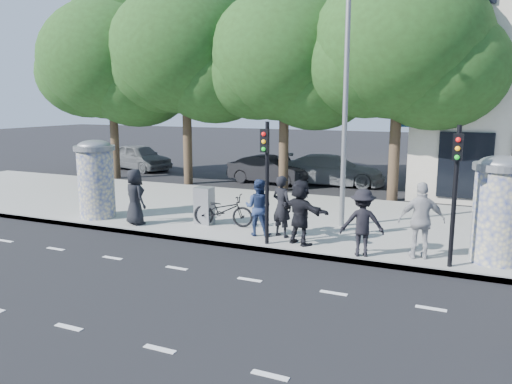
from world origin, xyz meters
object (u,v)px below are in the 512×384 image
at_px(ped_f, 300,212).
at_px(street_lamp, 346,77).
at_px(ped_d, 362,223).
at_px(ad_column_left, 96,177).
at_px(ped_c, 258,207).
at_px(cabinet_left, 204,206).
at_px(traffic_pole_near, 266,170).
at_px(bicycle, 223,210).
at_px(ad_column_right, 499,207).
at_px(ped_b, 282,206).
at_px(car_left, 139,157).
at_px(cabinet_right, 486,237).
at_px(car_right, 332,170).
at_px(car_mid, 269,170).
at_px(ped_a, 135,197).
at_px(traffic_pole_far, 455,182).
at_px(ped_e, 421,221).

bearing_deg(ped_f, street_lamp, -78.90).
bearing_deg(ped_d, ad_column_left, -21.28).
height_order(ped_c, ped_f, ped_f).
relative_size(ad_column_left, street_lamp, 0.33).
distance_m(ped_c, ped_f, 1.50).
relative_size(ped_d, cabinet_left, 1.45).
xyz_separation_m(traffic_pole_near, cabinet_left, (-2.75, 1.35, -1.48)).
distance_m(ad_column_left, bicycle, 4.68).
xyz_separation_m(ad_column_right, bicycle, (-7.85, 0.42, -0.87)).
relative_size(ped_b, car_left, 0.40).
relative_size(cabinet_right, car_right, 0.25).
xyz_separation_m(ped_b, car_mid, (-4.36, 9.56, -0.37)).
bearing_deg(traffic_pole_near, bicycle, 147.14).
xyz_separation_m(traffic_pole_near, street_lamp, (1.40, 2.84, 2.56)).
bearing_deg(car_right, ped_d, -165.80).
distance_m(ad_column_right, ped_f, 4.99).
height_order(ped_a, ped_c, ped_a).
relative_size(ped_f, cabinet_left, 1.52).
relative_size(ped_c, cabinet_right, 1.33).
height_order(ped_f, cabinet_left, ped_f).
distance_m(ped_b, cabinet_left, 2.91).
bearing_deg(bicycle, traffic_pole_far, -112.00).
distance_m(ad_column_right, traffic_pole_near, 5.91).
distance_m(traffic_pole_near, traffic_pole_far, 4.80).
bearing_deg(car_right, ped_a, 157.47).
bearing_deg(ad_column_right, cabinet_right, -160.97).
relative_size(ped_b, ped_d, 1.04).
bearing_deg(ped_a, car_mid, -68.71).
distance_m(ad_column_left, street_lamp, 8.90).
height_order(ped_a, ped_d, ped_a).
height_order(ad_column_left, ped_d, ad_column_left).
height_order(traffic_pole_near, street_lamp, street_lamp).
bearing_deg(ped_c, traffic_pole_far, 166.12).
xyz_separation_m(ped_b, cabinet_left, (-2.86, 0.43, -0.31)).
bearing_deg(traffic_pole_near, ped_b, 83.26).
distance_m(ped_e, cabinet_right, 1.60).
height_order(ad_column_left, ped_a, ad_column_left).
bearing_deg(ad_column_left, cabinet_left, 9.49).
relative_size(ad_column_right, street_lamp, 0.33).
relative_size(ad_column_left, car_right, 0.52).
relative_size(bicycle, cabinet_right, 1.54).
height_order(ped_b, ped_f, ped_f).
bearing_deg(cabinet_left, traffic_pole_far, -7.21).
bearing_deg(ad_column_right, ad_column_left, -179.08).
distance_m(ad_column_right, cabinet_right, 0.79).
height_order(traffic_pole_near, ped_a, traffic_pole_near).
relative_size(bicycle, cabinet_left, 1.63).
distance_m(street_lamp, ped_c, 4.75).
height_order(ped_c, car_left, ped_c).
xyz_separation_m(traffic_pole_near, cabinet_right, (5.57, 0.83, -1.45)).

